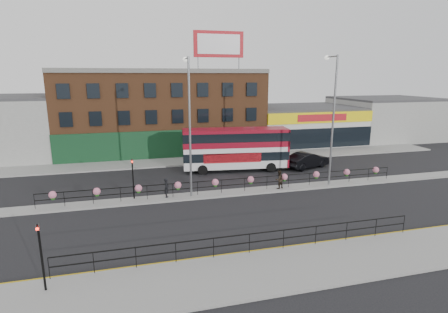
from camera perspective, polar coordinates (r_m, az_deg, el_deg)
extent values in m
plane|color=black|center=(29.31, 1.49, -6.05)|extent=(120.00, 120.00, 0.00)
cube|color=gray|center=(19.06, 12.04, -17.20)|extent=(60.00, 4.00, 0.15)
cube|color=gray|center=(40.49, -3.23, -0.56)|extent=(60.00, 4.00, 0.15)
cube|color=gray|center=(29.28, 1.49, -5.91)|extent=(60.00, 1.60, 0.15)
cube|color=gold|center=(20.91, 9.14, -14.41)|extent=(60.00, 0.10, 0.01)
cube|color=gold|center=(20.76, 9.35, -14.62)|extent=(60.00, 0.10, 0.01)
cube|color=brown|center=(46.97, -10.11, 7.24)|extent=(25.00, 12.00, 10.00)
cube|color=#3F3F42|center=(46.74, -10.36, 13.53)|extent=(25.00, 12.00, 0.30)
cube|color=#11391D|center=(41.44, -9.22, 1.90)|extent=(25.00, 0.25, 3.40)
cube|color=silver|center=(52.77, 12.27, 5.03)|extent=(15.00, 12.00, 5.00)
cube|color=#3F3F42|center=(52.48, 12.41, 7.89)|extent=(15.00, 12.00, 0.30)
cube|color=yellow|center=(47.25, 15.70, 6.14)|extent=(15.00, 0.25, 1.40)
cube|color=#A9131B|center=(47.15, 15.77, 6.12)|extent=(7.00, 0.10, 0.90)
cube|color=black|center=(47.63, 15.50, 2.91)|extent=(15.00, 0.25, 2.60)
cube|color=#999995|center=(60.80, 24.87, 5.62)|extent=(14.50, 12.00, 6.00)
cube|color=#3F3F42|center=(60.54, 25.15, 8.57)|extent=(14.50, 12.00, 0.30)
cube|color=#A9131B|center=(42.99, -0.87, 17.86)|extent=(6.00, 0.25, 3.00)
cube|color=silver|center=(42.85, -0.82, 17.88)|extent=(5.10, 0.04, 2.25)
cylinder|color=slate|center=(42.33, -4.26, 14.92)|extent=(0.12, 0.12, 1.40)
cylinder|color=slate|center=(43.52, 2.45, 14.89)|extent=(0.12, 0.12, 1.40)
cube|color=black|center=(28.92, 1.51, -3.71)|extent=(30.00, 0.05, 0.05)
cube|color=black|center=(29.07, 1.50, -4.65)|extent=(30.00, 0.05, 0.05)
cylinder|color=black|center=(28.96, -28.55, -6.47)|extent=(0.04, 0.04, 1.10)
cylinder|color=black|center=(28.52, -24.63, -6.34)|extent=(0.04, 0.04, 1.10)
cylinder|color=black|center=(28.22, -20.62, -6.18)|extent=(0.04, 0.04, 1.10)
cylinder|color=black|center=(28.06, -16.54, -5.98)|extent=(0.04, 0.04, 1.10)
cylinder|color=black|center=(28.04, -12.44, -5.75)|extent=(0.04, 0.04, 1.10)
cylinder|color=black|center=(28.17, -8.36, -5.49)|extent=(0.04, 0.04, 1.10)
cylinder|color=black|center=(28.43, -4.34, -5.21)|extent=(0.04, 0.04, 1.10)
cylinder|color=black|center=(28.84, -0.41, -4.90)|extent=(0.04, 0.04, 1.10)
cylinder|color=black|center=(29.37, 3.38, -4.59)|extent=(0.04, 0.04, 1.10)
cylinder|color=black|center=(30.02, 7.03, -4.27)|extent=(0.04, 0.04, 1.10)
cylinder|color=black|center=(30.80, 10.50, -3.95)|extent=(0.04, 0.04, 1.10)
cylinder|color=black|center=(31.68, 13.78, -3.63)|extent=(0.04, 0.04, 1.10)
cylinder|color=black|center=(32.66, 16.88, -3.32)|extent=(0.04, 0.04, 1.10)
cylinder|color=black|center=(33.73, 19.79, -3.02)|extent=(0.04, 0.04, 1.10)
cylinder|color=black|center=(34.88, 22.51, -2.74)|extent=(0.04, 0.04, 1.10)
cylinder|color=black|center=(36.10, 25.05, -2.46)|extent=(0.04, 0.04, 1.10)
sphere|color=#CB6B89|center=(28.55, -26.20, -5.64)|extent=(0.56, 0.56, 0.56)
sphere|color=#1D5317|center=(28.62, -26.15, -6.07)|extent=(0.36, 0.36, 0.36)
sphere|color=#CB6B89|center=(28.07, -20.06, -5.38)|extent=(0.56, 0.56, 0.56)
sphere|color=#1D5317|center=(28.14, -20.03, -5.82)|extent=(0.36, 0.36, 0.36)
sphere|color=#CB6B89|center=(27.91, -13.80, -5.05)|extent=(0.56, 0.56, 0.56)
sphere|color=#1D5317|center=(27.98, -13.77, -5.49)|extent=(0.36, 0.36, 0.36)
sphere|color=#CB6B89|center=(28.09, -7.54, -4.66)|extent=(0.56, 0.56, 0.56)
sphere|color=#1D5317|center=(28.16, -7.53, -5.10)|extent=(0.36, 0.36, 0.36)
sphere|color=#CB6B89|center=(28.60, -1.44, -4.22)|extent=(0.56, 0.56, 0.56)
sphere|color=#1D5317|center=(28.66, -1.44, -4.66)|extent=(0.36, 0.36, 0.36)
sphere|color=#CB6B89|center=(29.41, 4.37, -3.76)|extent=(0.56, 0.56, 0.56)
sphere|color=#1D5317|center=(29.48, 4.37, -4.19)|extent=(0.36, 0.36, 0.36)
sphere|color=#CB6B89|center=(30.51, 9.82, -3.30)|extent=(0.56, 0.56, 0.56)
sphere|color=#1D5317|center=(30.58, 9.80, -3.71)|extent=(0.36, 0.36, 0.36)
sphere|color=#CB6B89|center=(31.87, 14.83, -2.85)|extent=(0.56, 0.56, 0.56)
sphere|color=#1D5317|center=(31.93, 14.81, -3.24)|extent=(0.36, 0.36, 0.36)
sphere|color=#CB6B89|center=(33.45, 19.41, -2.41)|extent=(0.56, 0.56, 0.56)
sphere|color=#1D5317|center=(33.51, 19.38, -2.79)|extent=(0.36, 0.36, 0.36)
sphere|color=#CB6B89|center=(35.23, 23.54, -2.01)|extent=(0.56, 0.56, 0.56)
sphere|color=#1D5317|center=(35.29, 23.51, -2.37)|extent=(0.36, 0.36, 0.36)
cube|color=black|center=(19.35, 4.20, -12.51)|extent=(20.00, 0.05, 0.05)
cube|color=black|center=(19.57, 4.18, -13.82)|extent=(20.00, 0.05, 0.05)
cylinder|color=black|center=(19.21, -26.68, -16.01)|extent=(0.04, 0.04, 1.10)
cylinder|color=black|center=(18.87, -20.51, -15.95)|extent=(0.04, 0.04, 1.10)
cylinder|color=black|center=(18.73, -14.19, -15.70)|extent=(0.04, 0.04, 1.10)
cylinder|color=black|center=(18.81, -7.87, -15.27)|extent=(0.04, 0.04, 1.10)
cylinder|color=black|center=(19.10, -1.71, -14.68)|extent=(0.04, 0.04, 1.10)
cylinder|color=black|center=(19.59, 4.17, -13.96)|extent=(0.04, 0.04, 1.10)
cylinder|color=black|center=(20.27, 9.68, -13.15)|extent=(0.04, 0.04, 1.10)
cylinder|color=black|center=(21.12, 14.75, -12.30)|extent=(0.04, 0.04, 1.10)
cylinder|color=black|center=(22.11, 19.37, -11.44)|extent=(0.04, 0.04, 1.10)
cylinder|color=black|center=(23.23, 23.54, -10.59)|extent=(0.04, 0.04, 1.10)
cylinder|color=black|center=(24.47, 27.29, -9.78)|extent=(0.04, 0.04, 1.10)
cube|color=silver|center=(35.85, 1.88, 1.35)|extent=(10.88, 3.69, 3.88)
cube|color=maroon|center=(35.64, 1.89, 3.11)|extent=(10.95, 3.75, 1.75)
cube|color=black|center=(35.99, 1.87, 0.29)|extent=(10.97, 3.77, 0.87)
cube|color=black|center=(35.61, 1.90, 3.34)|extent=(10.99, 3.80, 0.87)
cube|color=maroon|center=(35.50, 1.90, 4.47)|extent=(10.88, 3.69, 0.12)
cube|color=maroon|center=(37.09, 9.96, 1.56)|extent=(0.50, 2.49, 3.88)
cube|color=#A9131B|center=(34.74, 1.42, -0.25)|extent=(5.78, 0.74, 0.97)
cylinder|color=black|center=(34.69, -3.50, -2.19)|extent=(1.00, 0.41, 0.97)
cylinder|color=black|center=(37.03, -3.79, -1.21)|extent=(1.00, 0.41, 0.97)
cylinder|color=black|center=(35.87, 7.69, -1.78)|extent=(1.00, 0.41, 0.97)
cylinder|color=black|center=(38.13, 6.73, -0.86)|extent=(1.00, 0.41, 0.97)
imported|color=black|center=(38.20, 13.45, -0.56)|extent=(4.93, 6.19, 1.68)
imported|color=black|center=(28.14, -9.36, -5.05)|extent=(0.72, 0.61, 1.56)
imported|color=black|center=(30.24, 8.97, -3.73)|extent=(1.13, 1.06, 1.59)
cylinder|color=slate|center=(27.10, -5.59, 4.46)|extent=(0.17, 0.17, 10.84)
cylinder|color=slate|center=(27.64, -6.12, 15.65)|extent=(0.11, 1.63, 0.11)
sphere|color=silver|center=(28.44, -6.37, 15.46)|extent=(0.39, 0.39, 0.39)
cylinder|color=slate|center=(31.42, 17.37, 5.38)|extent=(0.18, 0.18, 11.13)
cylinder|color=slate|center=(31.93, 17.24, 15.33)|extent=(0.11, 1.67, 0.11)
sphere|color=silver|center=(32.65, 16.44, 15.22)|extent=(0.40, 0.40, 0.40)
cylinder|color=black|center=(17.96, -27.62, -14.42)|extent=(0.10, 0.10, 3.20)
imported|color=black|center=(17.32, -28.18, -9.68)|extent=(0.15, 0.18, 0.90)
sphere|color=#FF190C|center=(17.28, -28.20, -10.38)|extent=(0.14, 0.14, 0.14)
cylinder|color=black|center=(28.11, -14.62, -3.58)|extent=(0.10, 0.10, 3.20)
imported|color=black|center=(27.70, -14.81, -0.41)|extent=(0.15, 0.18, 0.90)
sphere|color=#FF190C|center=(27.63, -14.79, -0.83)|extent=(0.14, 0.14, 0.14)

